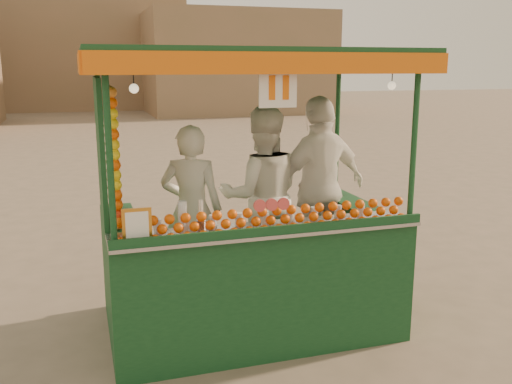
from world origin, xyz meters
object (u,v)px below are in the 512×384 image
object	(u,v)px
vendor_left	(192,209)
vendor_middle	(262,196)
vendor_right	(320,188)
juice_cart	(244,245)

from	to	relation	value
vendor_left	vendor_middle	distance (m)	0.69
vendor_left	vendor_right	xyz separation A→B (m)	(1.28, 0.02, 0.12)
juice_cart	vendor_right	world-z (taller)	juice_cart
vendor_middle	vendor_right	world-z (taller)	vendor_right
juice_cart	vendor_right	xyz separation A→B (m)	(0.90, 0.41, 0.38)
juice_cart	vendor_right	bearing A→B (deg)	24.53
vendor_right	vendor_middle	bearing A→B (deg)	-14.74
vendor_left	juice_cart	bearing A→B (deg)	156.57
vendor_left	vendor_middle	xyz separation A→B (m)	(0.68, 0.03, 0.07)
juice_cart	vendor_middle	bearing A→B (deg)	53.92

